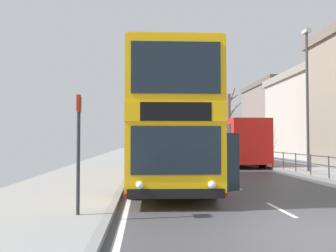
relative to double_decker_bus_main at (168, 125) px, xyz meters
name	(u,v)px	position (x,y,z in m)	size (l,w,h in m)	color
ground	(295,235)	(1.86, -7.87, -2.36)	(15.80, 140.00, 0.20)	#424247
double_decker_bus_main	(168,125)	(0.00, 0.00, 0.00)	(3.29, 10.99, 4.58)	#F4B20F
background_bus_far_lane	(233,141)	(5.50, 11.80, -0.68)	(2.76, 9.70, 3.14)	red
pedestrian_railing_far_kerb	(319,162)	(7.03, 1.69, -1.60)	(0.05, 22.61, 0.97)	#2D3338
bus_stop_sign_near	(79,141)	(-2.39, -6.27, -0.61)	(0.08, 0.44, 2.66)	#2D2D33
street_lamp_far_side	(307,89)	(7.81, 4.52, 2.17)	(0.28, 0.60, 7.63)	#38383D
bare_tree_far_00	(229,123)	(8.17, 24.17, 1.26)	(1.23, 2.23, 7.10)	brown
background_building_01	(285,117)	(20.06, 38.92, 2.81)	(9.57, 14.64, 10.35)	slate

